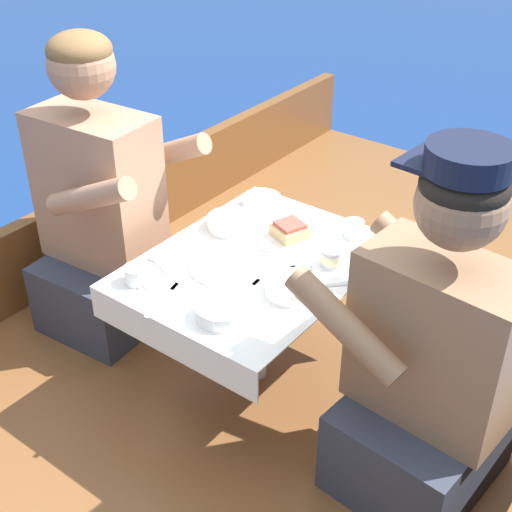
{
  "coord_description": "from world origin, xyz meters",
  "views": [
    {
      "loc": [
        1.06,
        -1.45,
        1.88
      ],
      "look_at": [
        0.0,
        -0.05,
        0.75
      ],
      "focal_mm": 50.0,
      "sensor_mm": 36.0,
      "label": 1
    }
  ],
  "objects_px": {
    "person_port": "(103,216)",
    "tin_can": "(332,257)",
    "coffee_cup_starboard": "(137,274)",
    "coffee_cup_port": "(355,229)",
    "sandwich": "(290,230)",
    "person_starboard": "(431,364)"
  },
  "relations": [
    {
      "from": "coffee_cup_port",
      "to": "person_starboard",
      "type": "bearing_deg",
      "value": -39.25
    },
    {
      "from": "coffee_cup_starboard",
      "to": "tin_can",
      "type": "height_order",
      "value": "tin_can"
    },
    {
      "from": "person_port",
      "to": "coffee_cup_starboard",
      "type": "xyz_separation_m",
      "value": [
        0.39,
        -0.22,
        0.05
      ]
    },
    {
      "from": "person_starboard",
      "to": "sandwich",
      "type": "bearing_deg",
      "value": -16.03
    },
    {
      "from": "person_starboard",
      "to": "tin_can",
      "type": "relative_size",
      "value": 14.8
    },
    {
      "from": "sandwich",
      "to": "tin_can",
      "type": "relative_size",
      "value": 1.83
    },
    {
      "from": "person_starboard",
      "to": "sandwich",
      "type": "relative_size",
      "value": 8.1
    },
    {
      "from": "coffee_cup_starboard",
      "to": "tin_can",
      "type": "relative_size",
      "value": 1.46
    },
    {
      "from": "person_port",
      "to": "sandwich",
      "type": "distance_m",
      "value": 0.65
    },
    {
      "from": "person_starboard",
      "to": "coffee_cup_port",
      "type": "height_order",
      "value": "person_starboard"
    },
    {
      "from": "person_starboard",
      "to": "coffee_cup_port",
      "type": "distance_m",
      "value": 0.57
    },
    {
      "from": "sandwich",
      "to": "coffee_cup_starboard",
      "type": "relative_size",
      "value": 1.25
    },
    {
      "from": "coffee_cup_starboard",
      "to": "tin_can",
      "type": "bearing_deg",
      "value": 46.09
    },
    {
      "from": "person_port",
      "to": "sandwich",
      "type": "height_order",
      "value": "person_port"
    },
    {
      "from": "person_port",
      "to": "tin_can",
      "type": "distance_m",
      "value": 0.81
    },
    {
      "from": "sandwich",
      "to": "coffee_cup_port",
      "type": "height_order",
      "value": "sandwich"
    },
    {
      "from": "coffee_cup_port",
      "to": "coffee_cup_starboard",
      "type": "xyz_separation_m",
      "value": [
        -0.36,
        -0.59,
        -0.0
      ]
    },
    {
      "from": "person_port",
      "to": "tin_can",
      "type": "relative_size",
      "value": 15.36
    },
    {
      "from": "tin_can",
      "to": "person_starboard",
      "type": "bearing_deg",
      "value": -23.65
    },
    {
      "from": "person_starboard",
      "to": "coffee_cup_port",
      "type": "bearing_deg",
      "value": -34.47
    },
    {
      "from": "person_starboard",
      "to": "tin_can",
      "type": "height_order",
      "value": "person_starboard"
    },
    {
      "from": "person_port",
      "to": "sandwich",
      "type": "relative_size",
      "value": 8.41
    }
  ]
}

